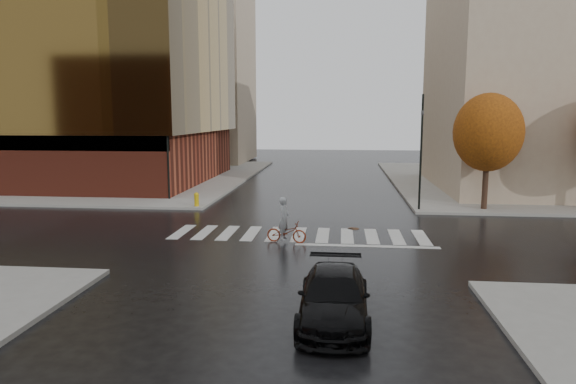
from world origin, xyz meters
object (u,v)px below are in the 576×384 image
at_px(sedan, 334,297).
at_px(fire_hydrant, 197,199).
at_px(traffic_light_ne, 421,146).
at_px(traffic_light_nw, 167,133).
at_px(cyclist, 286,227).

xyz_separation_m(sedan, fire_hydrant, (-8.25, 15.82, -0.06)).
height_order(sedan, fire_hydrant, sedan).
bearing_deg(sedan, traffic_light_ne, 74.57).
relative_size(traffic_light_ne, fire_hydrant, 7.91).
distance_m(traffic_light_nw, fire_hydrant, 5.11).
relative_size(sedan, traffic_light_nw, 0.62).
distance_m(sedan, traffic_light_ne, 17.10).
bearing_deg(traffic_light_nw, sedan, 15.01).
bearing_deg(traffic_light_nw, cyclist, 25.18).
relative_size(sedan, traffic_light_ne, 0.70).
height_order(sedan, traffic_light_nw, traffic_light_nw).
bearing_deg(sedan, cyclist, 104.99).
height_order(cyclist, fire_hydrant, cyclist).
distance_m(traffic_light_ne, fire_hydrant, 13.18).
bearing_deg(traffic_light_ne, fire_hydrant, -7.14).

